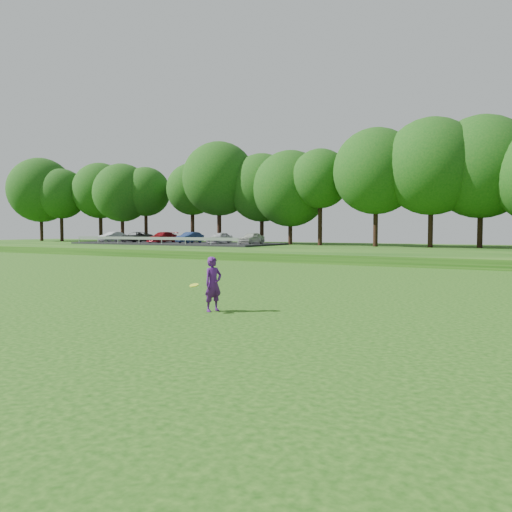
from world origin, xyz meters
The scene contains 6 objects.
ground centered at (0.00, 0.00, 0.00)m, with size 140.00×140.00×0.00m, color #123F0C.
berm centered at (0.00, 34.00, 0.30)m, with size 130.00×30.00×0.60m, color #123F0C.
walking_path centered at (0.00, 20.00, 0.02)m, with size 130.00×1.60×0.04m, color gray.
treeline centered at (0.00, 38.00, 8.10)m, with size 104.00×7.00×15.00m, color #124710, non-canonical shape.
parking_lot centered at (-24.32, 32.82, 1.06)m, with size 24.00×9.00×1.38m.
woman centered at (4.47, 0.14, 0.74)m, with size 0.64×0.94×1.49m.
Camera 1 is at (12.30, -10.88, 2.21)m, focal length 35.00 mm.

